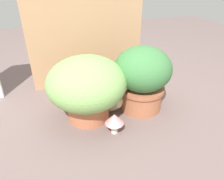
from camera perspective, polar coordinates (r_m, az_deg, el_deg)
The scene contains 6 objects.
ground_plane at distance 1.46m, azimuth -3.42°, elevation -8.32°, with size 6.00×6.00×0.00m, color #6E5B59.
cardboard_backdrop at distance 1.79m, azimuth -6.86°, elevation 14.29°, with size 0.95×0.03×0.85m, color tan.
grass_planter at distance 1.37m, azimuth -6.87°, elevation 0.99°, with size 0.52×0.52×0.44m.
leafy_planter at distance 1.47m, azimuth 8.25°, elevation 3.50°, with size 0.40×0.40×0.47m.
cat at distance 1.48m, azimuth -1.22°, elevation -1.78°, with size 0.32×0.32×0.32m.
mushroom_ornament_pink at distance 1.30m, azimuth 0.66°, elevation -8.31°, with size 0.12×0.12×0.14m.
Camera 1 is at (-0.27, -1.12, 0.90)m, focal length 33.47 mm.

